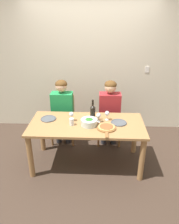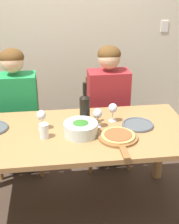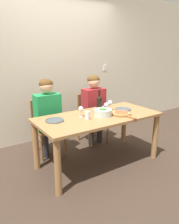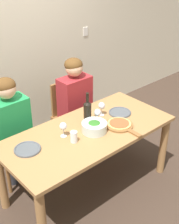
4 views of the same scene
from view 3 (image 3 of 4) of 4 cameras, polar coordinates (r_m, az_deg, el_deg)
ground_plane at (r=3.33m, az=2.24°, el=-13.07°), size 40.00×40.00×0.00m
back_wall at (r=4.07m, az=-8.81°, el=12.10°), size 10.00×0.06×2.70m
dining_table at (r=3.07m, az=2.36°, el=-2.97°), size 1.73×0.81×0.73m
chair_left at (r=3.53m, az=-11.26°, el=-3.28°), size 0.42×0.42×0.86m
chair_right at (r=3.91m, az=0.31°, el=-1.05°), size 0.42×0.42×0.86m
person_woman at (r=3.36m, az=-10.80°, el=0.32°), size 0.47×0.51×1.21m
person_man at (r=3.76m, az=1.23°, el=2.27°), size 0.47×0.51×1.21m
wine_bottle at (r=3.14m, az=2.55°, el=2.16°), size 0.08×0.08×0.34m
broccoli_bowl at (r=3.01m, az=3.52°, el=-0.14°), size 0.25×0.25×0.10m
dinner_plate_left at (r=2.84m, az=-9.09°, el=-2.14°), size 0.24×0.24×0.02m
dinner_plate_right at (r=3.36m, az=8.76°, el=0.72°), size 0.24×0.24×0.02m
pizza_on_board at (r=3.10m, az=8.38°, el=-0.43°), size 0.28×0.42×0.04m
wine_glass_left at (r=2.95m, az=-2.26°, el=0.64°), size 0.07×0.07×0.15m
wine_glass_right at (r=3.30m, az=5.37°, el=2.26°), size 0.07×0.07×0.15m
wine_glass_centre at (r=3.16m, az=4.40°, el=1.66°), size 0.07×0.07×0.15m
water_tumbler at (r=2.86m, az=-0.56°, el=-0.89°), size 0.07×0.07×0.11m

